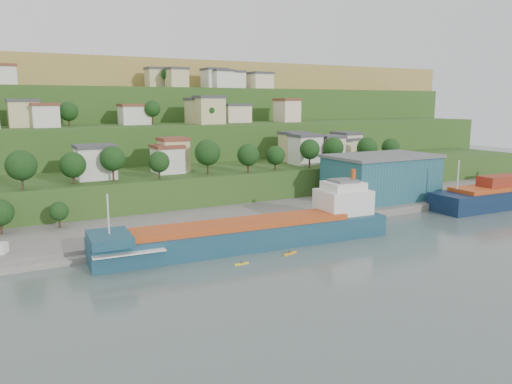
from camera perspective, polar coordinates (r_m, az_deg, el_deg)
ground at (r=98.84m, az=3.58°, el=-7.11°), size 500.00×500.00×0.00m
quay at (r=132.05m, az=4.47°, el=-2.68°), size 220.00×26.00×4.00m
hillside at (r=255.19m, az=-17.02°, el=3.16°), size 360.00×211.17×96.00m
cargo_ship_near at (r=103.90m, az=0.13°, el=-4.73°), size 63.70×13.76×16.24m
warehouse at (r=147.10m, az=14.10°, el=1.71°), size 31.05×19.08×12.80m
dinghy at (r=103.98m, az=-25.79°, el=-6.36°), size 3.82×2.25×0.72m
kayak_orange at (r=98.94m, az=3.89°, el=-6.94°), size 3.38×1.49×0.84m
kayak_yellow at (r=92.72m, az=-1.66°, el=-8.13°), size 2.86×0.63×0.71m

